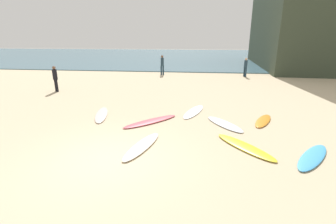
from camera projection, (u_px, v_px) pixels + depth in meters
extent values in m
plane|color=#C6B28E|center=(109.00, 160.00, 7.08)|extent=(120.00, 120.00, 0.00)
cube|color=#426675|center=(183.00, 56.00, 42.86)|extent=(120.00, 40.00, 0.08)
ellipsoid|color=silver|center=(142.00, 146.00, 7.86)|extent=(1.09, 2.35, 0.09)
ellipsoid|color=silver|center=(225.00, 124.00, 9.81)|extent=(1.63, 2.07, 0.08)
ellipsoid|color=#D84B58|center=(151.00, 121.00, 10.11)|extent=(2.20, 2.21, 0.08)
ellipsoid|color=yellow|center=(245.00, 147.00, 7.80)|extent=(1.88, 2.21, 0.08)
ellipsoid|color=white|center=(194.00, 112.00, 11.44)|extent=(1.25, 2.41, 0.06)
ellipsoid|color=#42A2E3|center=(313.00, 157.00, 7.15)|extent=(1.75, 2.09, 0.08)
ellipsoid|color=silver|center=(101.00, 114.00, 11.00)|extent=(1.13, 2.41, 0.08)
ellipsoid|color=orange|center=(263.00, 121.00, 10.18)|extent=(1.24, 1.93, 0.09)
cylinder|color=#1E3342|center=(244.00, 72.00, 21.30)|extent=(0.14, 0.14, 0.77)
cylinder|color=#1E3342|center=(246.00, 72.00, 21.13)|extent=(0.14, 0.14, 0.77)
cylinder|color=#1E3342|center=(246.00, 64.00, 21.00)|extent=(0.38, 0.38, 0.64)
sphere|color=tan|center=(246.00, 59.00, 20.87)|extent=(0.21, 0.21, 0.21)
cylinder|color=black|center=(57.00, 86.00, 15.50)|extent=(0.14, 0.14, 0.78)
cylinder|color=black|center=(56.00, 85.00, 15.64)|extent=(0.14, 0.14, 0.78)
cylinder|color=black|center=(55.00, 75.00, 15.36)|extent=(0.40, 0.40, 0.65)
sphere|color=brown|center=(54.00, 68.00, 15.23)|extent=(0.21, 0.21, 0.21)
cylinder|color=#1E3342|center=(163.00, 70.00, 22.23)|extent=(0.14, 0.14, 0.84)
cylinder|color=#1E3342|center=(161.00, 70.00, 22.15)|extent=(0.14, 0.14, 0.84)
cylinder|color=#1E3342|center=(162.00, 62.00, 21.96)|extent=(0.39, 0.39, 0.70)
sphere|color=brown|center=(162.00, 56.00, 21.82)|extent=(0.23, 0.23, 0.23)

